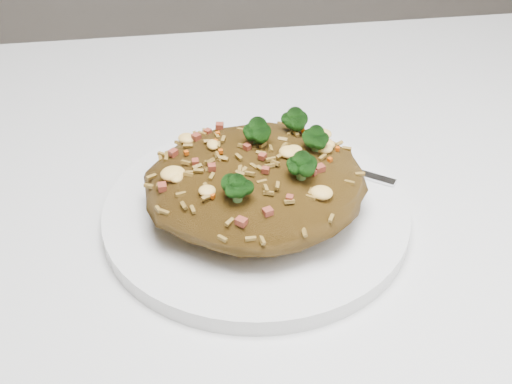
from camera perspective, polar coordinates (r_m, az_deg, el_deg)
The scene contains 4 objects.
dining_table at distance 0.60m, azimuth 0.45°, elevation -11.62°, with size 1.20×0.80×0.75m.
plate at distance 0.57m, azimuth 0.00°, elevation -1.76°, with size 0.24×0.24×0.01m, color white.
fried_rice at distance 0.54m, azimuth 0.07°, elevation 1.36°, with size 0.17×0.16×0.07m.
fork at distance 0.61m, azimuth 4.61°, elevation 2.57°, with size 0.14×0.11×0.00m.
Camera 1 is at (-0.06, -0.39, 1.12)m, focal length 50.00 mm.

